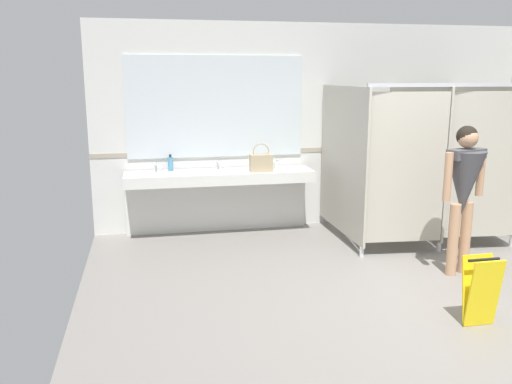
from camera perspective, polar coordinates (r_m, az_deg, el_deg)
The scene contains 11 objects.
ground_plane at distance 5.09m, azimuth 18.34°, elevation -12.77°, with size 6.25×6.71×0.10m, color gray.
wall_back at distance 7.50m, azimuth 7.19°, elevation 6.99°, with size 6.25×0.12×2.74m, color silver.
wall_back_tile_band at distance 7.48m, azimuth 7.28°, elevation 4.51°, with size 6.25×0.01×0.06m, color #9E937F.
vanity_counter at distance 7.01m, azimuth -3.96°, elevation 0.51°, with size 2.41×0.54×0.96m.
mirror_panel at distance 7.07m, azimuth -4.31°, elevation 9.04°, with size 2.31×0.02×1.31m, color silver.
bathroom_stalls at distance 6.97m, azimuth 17.38°, elevation 3.32°, with size 2.02×1.57×1.97m.
person_standing at distance 5.87m, azimuth 21.29°, elevation 0.91°, with size 0.54×0.50×1.56m.
handbag at distance 6.82m, azimuth 0.54°, elevation 3.19°, with size 0.28×0.14×0.37m.
soap_dispenser at distance 6.98m, azimuth -9.11°, elevation 3.00°, with size 0.07×0.07×0.21m.
paper_cup at distance 6.97m, azimuth 2.16°, elevation 2.79°, with size 0.07×0.07×0.10m, color white.
wet_floor_sign at distance 4.88m, azimuth 22.87°, elevation -9.68°, with size 0.28×0.19×0.60m.
Camera 1 is at (-2.41, -3.96, 2.06)m, focal length 37.52 mm.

